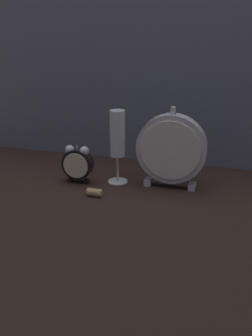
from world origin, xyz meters
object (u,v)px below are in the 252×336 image
at_px(alarm_clock_twin_bell, 77,162).
at_px(wine_cork, 95,193).
at_px(champagne_flute, 117,139).
at_px(mantel_clock_silver, 171,149).

xyz_separation_m(alarm_clock_twin_bell, wine_cork, (0.08, -0.08, -0.05)).
bearing_deg(wine_cork, champagne_flute, 74.20).
xyz_separation_m(champagne_flute, wine_cork, (-0.03, -0.11, -0.12)).
bearing_deg(mantel_clock_silver, champagne_flute, -178.31).
bearing_deg(alarm_clock_twin_bell, champagne_flute, 16.64).
distance_m(alarm_clock_twin_bell, wine_cork, 0.13).
height_order(alarm_clock_twin_bell, wine_cork, alarm_clock_twin_bell).
distance_m(champagne_flute, wine_cork, 0.17).
relative_size(alarm_clock_twin_bell, wine_cork, 2.73).
relative_size(champagne_flute, wine_cork, 5.22).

